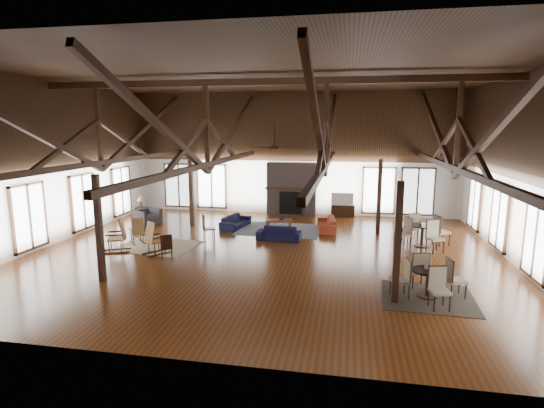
% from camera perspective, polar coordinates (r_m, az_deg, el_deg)
% --- Properties ---
extents(floor, '(16.00, 16.00, 0.00)m').
position_cam_1_polar(floor, '(14.80, -0.92, -6.62)').
color(floor, '#5E3113').
rests_on(floor, ground).
extents(ceiling, '(16.00, 14.00, 0.02)m').
position_cam_1_polar(ceiling, '(14.26, -1.00, 17.11)').
color(ceiling, black).
rests_on(ceiling, wall_back).
extents(wall_back, '(16.00, 0.02, 6.00)m').
position_cam_1_polar(wall_back, '(21.11, 2.81, 6.74)').
color(wall_back, white).
rests_on(wall_back, floor).
extents(wall_front, '(16.00, 0.02, 6.00)m').
position_cam_1_polar(wall_front, '(7.54, -11.49, 0.09)').
color(wall_front, white).
rests_on(wall_front, floor).
extents(wall_left, '(0.02, 14.00, 6.00)m').
position_cam_1_polar(wall_left, '(17.63, -27.47, 4.89)').
color(wall_left, white).
rests_on(wall_left, floor).
extents(wall_right, '(0.02, 14.00, 6.00)m').
position_cam_1_polar(wall_right, '(14.89, 30.92, 3.80)').
color(wall_right, white).
rests_on(wall_right, floor).
extents(roof_truss, '(15.60, 14.07, 3.14)m').
position_cam_1_polar(roof_truss, '(14.16, -0.97, 9.17)').
color(roof_truss, black).
rests_on(roof_truss, wall_back).
extents(post_grid, '(8.16, 7.16, 3.05)m').
position_cam_1_polar(post_grid, '(14.43, -0.94, -0.82)').
color(post_grid, black).
rests_on(post_grid, floor).
extents(fireplace, '(2.50, 0.69, 2.60)m').
position_cam_1_polar(fireplace, '(20.96, 2.65, 2.01)').
color(fireplace, brown).
rests_on(fireplace, floor).
extents(ceiling_fan, '(1.60, 1.60, 0.75)m').
position_cam_1_polar(ceiling_fan, '(13.10, 0.33, 7.78)').
color(ceiling_fan, black).
rests_on(ceiling_fan, roof_truss).
extents(sofa_navy_front, '(1.72, 0.72, 0.49)m').
position_cam_1_polar(sofa_navy_front, '(16.43, 0.92, -4.01)').
color(sofa_navy_front, black).
rests_on(sofa_navy_front, floor).
extents(sofa_navy_left, '(1.88, 1.05, 0.52)m').
position_cam_1_polar(sofa_navy_left, '(18.55, -4.92, -2.35)').
color(sofa_navy_left, black).
rests_on(sofa_navy_left, floor).
extents(sofa_orange, '(1.88, 0.93, 0.53)m').
position_cam_1_polar(sofa_orange, '(18.16, 7.33, -2.65)').
color(sofa_orange, '#96371D').
rests_on(sofa_orange, floor).
extents(coffee_table, '(1.26, 0.86, 0.44)m').
position_cam_1_polar(coffee_table, '(17.99, 0.92, -2.31)').
color(coffee_table, brown).
rests_on(coffee_table, floor).
extents(vase, '(0.25, 0.25, 0.21)m').
position_cam_1_polar(vase, '(17.88, 1.24, -1.86)').
color(vase, '#B2B2B2').
rests_on(vase, coffee_table).
extents(armchair, '(1.33, 1.26, 0.68)m').
position_cam_1_polar(armchair, '(19.83, -16.47, -1.67)').
color(armchair, '#2B2C2E').
rests_on(armchair, floor).
extents(side_table_lamp, '(0.45, 0.45, 1.14)m').
position_cam_1_polar(side_table_lamp, '(20.97, -17.19, -0.82)').
color(side_table_lamp, black).
rests_on(side_table_lamp, floor).
extents(rocking_chair_a, '(0.82, 0.84, 0.99)m').
position_cam_1_polar(rocking_chair_a, '(16.66, -17.66, -3.54)').
color(rocking_chair_a, olive).
rests_on(rocking_chair_a, floor).
extents(rocking_chair_b, '(0.91, 1.01, 1.16)m').
position_cam_1_polar(rocking_chair_b, '(15.06, -15.65, -4.57)').
color(rocking_chair_b, olive).
rests_on(rocking_chair_b, floor).
extents(rocking_chair_c, '(1.06, 0.82, 1.22)m').
position_cam_1_polar(rocking_chair_c, '(15.77, -19.89, -4.03)').
color(rocking_chair_c, olive).
rests_on(rocking_chair_c, floor).
extents(side_chair_a, '(0.60, 0.60, 1.04)m').
position_cam_1_polar(side_chair_a, '(16.41, -8.84, -2.86)').
color(side_chair_a, black).
rests_on(side_chair_a, floor).
extents(side_chair_b, '(0.50, 0.50, 0.88)m').
position_cam_1_polar(side_chair_b, '(14.33, -14.00, -5.38)').
color(side_chair_b, black).
rests_on(side_chair_b, floor).
extents(cafe_table_near, '(1.97, 1.97, 1.01)m').
position_cam_1_polar(cafe_table_near, '(11.69, 20.25, -9.37)').
color(cafe_table_near, black).
rests_on(cafe_table_near, floor).
extents(cafe_table_far, '(2.13, 2.13, 1.11)m').
position_cam_1_polar(cafe_table_far, '(16.44, 19.56, -3.51)').
color(cafe_table_far, black).
rests_on(cafe_table_far, floor).
extents(cup_near, '(0.16, 0.16, 0.09)m').
position_cam_1_polar(cup_near, '(11.66, 20.09, -8.00)').
color(cup_near, '#B2B2B2').
rests_on(cup_near, cafe_table_near).
extents(cup_far, '(0.15, 0.15, 0.10)m').
position_cam_1_polar(cup_far, '(16.44, 19.39, -2.45)').
color(cup_far, '#B2B2B2').
rests_on(cup_far, cafe_table_far).
extents(tv_console, '(1.12, 0.42, 0.56)m').
position_cam_1_polar(tv_console, '(21.02, 9.50, -0.89)').
color(tv_console, black).
rests_on(tv_console, floor).
extents(television, '(1.06, 0.15, 0.61)m').
position_cam_1_polar(television, '(20.92, 9.44, 0.69)').
color(television, '#B2B2B2').
rests_on(television, tv_console).
extents(rug_tan, '(2.99, 2.47, 0.01)m').
position_cam_1_polar(rug_tan, '(16.19, -15.08, -5.47)').
color(rug_tan, tan).
rests_on(rug_tan, floor).
extents(rug_navy, '(3.55, 2.73, 0.01)m').
position_cam_1_polar(rug_navy, '(18.11, 1.11, -3.45)').
color(rug_navy, '#172142').
rests_on(rug_navy, floor).
extents(rug_dark, '(2.39, 2.19, 0.01)m').
position_cam_1_polar(rug_dark, '(11.83, 20.20, -11.69)').
color(rug_dark, black).
rests_on(rug_dark, floor).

